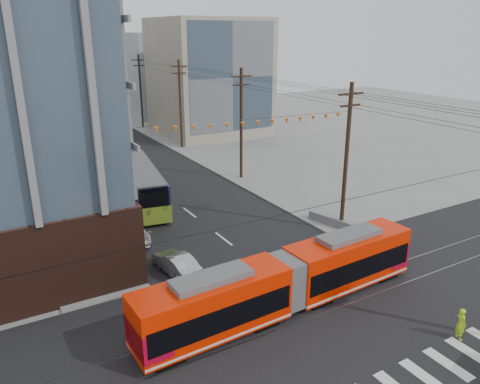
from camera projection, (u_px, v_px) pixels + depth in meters
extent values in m
plane|color=slate|center=(362.00, 345.00, 22.53)|extent=(160.00, 160.00, 0.00)
cube|color=gray|center=(209.00, 77.00, 66.69)|extent=(14.00, 14.00, 16.00)
cube|color=#8C99A5|center=(169.00, 73.00, 84.30)|extent=(16.00, 16.00, 14.00)
cylinder|color=black|center=(141.00, 92.00, 70.47)|extent=(0.30, 0.30, 11.00)
imported|color=#A3A6A9|center=(176.00, 263.00, 29.01)|extent=(1.90, 4.17, 1.33)
imported|color=silver|center=(129.00, 230.00, 33.59)|extent=(2.12, 5.08, 1.47)
imported|color=#505961|center=(113.00, 201.00, 39.53)|extent=(3.27, 5.07, 1.30)
imported|color=#B5EA1E|center=(461.00, 324.00, 22.73)|extent=(0.56, 0.70, 1.68)
cube|color=slate|center=(332.00, 222.00, 36.02)|extent=(1.83, 4.08, 0.80)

